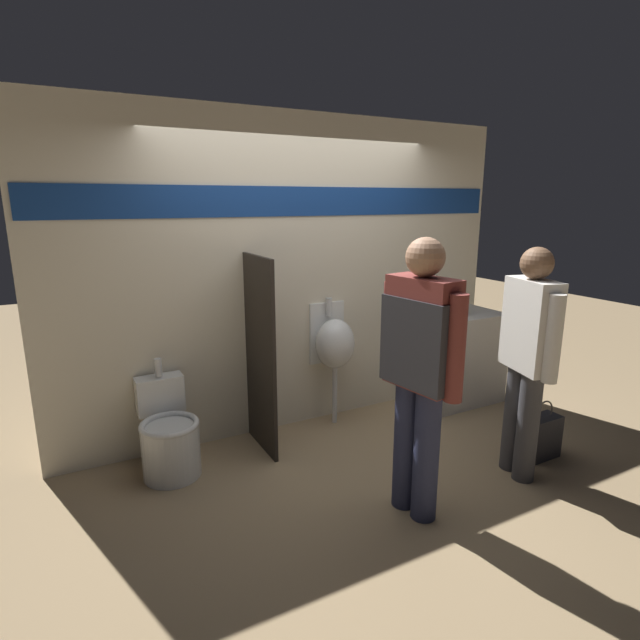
{
  "coord_description": "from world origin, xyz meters",
  "views": [
    {
      "loc": [
        -1.84,
        -3.28,
        1.99
      ],
      "look_at": [
        0.0,
        0.17,
        1.05
      ],
      "focal_mm": 28.0,
      "sensor_mm": 36.0,
      "label": 1
    }
  ],
  "objects": [
    {
      "name": "ground_plane",
      "position": [
        0.0,
        0.0,
        0.0
      ],
      "size": [
        16.0,
        16.0,
        0.0
      ],
      "primitive_type": "plane",
      "color": "#997F5B"
    },
    {
      "name": "display_wall",
      "position": [
        0.0,
        0.6,
        1.36
      ],
      "size": [
        4.19,
        0.07,
        2.7
      ],
      "color": "beige",
      "rests_on": "ground_plane"
    },
    {
      "name": "sink_counter",
      "position": [
        1.59,
        0.29,
        0.45
      ],
      "size": [
        0.91,
        0.56,
        0.91
      ],
      "color": "silver",
      "rests_on": "ground_plane"
    },
    {
      "name": "sink_basin",
      "position": [
        1.54,
        0.35,
        0.97
      ],
      "size": [
        0.35,
        0.35,
        0.27
      ],
      "color": "silver",
      "rests_on": "sink_counter"
    },
    {
      "name": "cell_phone",
      "position": [
        1.32,
        0.18,
        0.91
      ],
      "size": [
        0.07,
        0.14,
        0.01
      ],
      "color": "#B7B7BC",
      "rests_on": "sink_counter"
    },
    {
      "name": "divider_near_counter",
      "position": [
        -0.48,
        0.28,
        0.79
      ],
      "size": [
        0.03,
        0.58,
        1.58
      ],
      "color": "#28231E",
      "rests_on": "ground_plane"
    },
    {
      "name": "urinal_near_counter",
      "position": [
        0.28,
        0.42,
        0.75
      ],
      "size": [
        0.36,
        0.32,
        1.15
      ],
      "color": "silver",
      "rests_on": "ground_plane"
    },
    {
      "name": "toilet",
      "position": [
        -1.24,
        0.23,
        0.28
      ],
      "size": [
        0.43,
        0.59,
        0.83
      ],
      "color": "silver",
      "rests_on": "ground_plane"
    },
    {
      "name": "person_in_vest",
      "position": [
        0.07,
        -1.0,
        1.04
      ],
      "size": [
        0.29,
        0.62,
        1.79
      ],
      "rotation": [
        0.0,
        0.0,
        1.72
      ],
      "color": "#282D4C",
      "rests_on": "ground_plane"
    },
    {
      "name": "person_with_lanyard",
      "position": [
        1.04,
        -1.0,
        0.93
      ],
      "size": [
        0.29,
        0.57,
        1.69
      ],
      "rotation": [
        0.0,
        0.0,
        1.31
      ],
      "color": "#3D3D42",
      "rests_on": "ground_plane"
    },
    {
      "name": "shopping_bag",
      "position": [
        1.41,
        -0.92,
        0.18
      ],
      "size": [
        0.29,
        0.16,
        0.48
      ],
      "color": "#232328",
      "rests_on": "ground_plane"
    }
  ]
}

